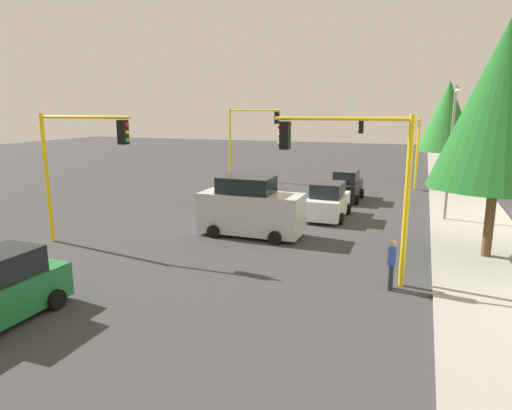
% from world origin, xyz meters
% --- Properties ---
extents(ground_plane, '(120.00, 120.00, 0.00)m').
position_xyz_m(ground_plane, '(0.00, 0.00, 0.00)').
color(ground_plane, '#353538').
extents(sidewalk_kerb, '(80.00, 4.00, 0.15)m').
position_xyz_m(sidewalk_kerb, '(-5.00, 10.50, 0.07)').
color(sidewalk_kerb, gray).
rests_on(sidewalk_kerb, ground).
extents(lane_arrow_near, '(2.40, 1.10, 1.10)m').
position_xyz_m(lane_arrow_near, '(11.51, -3.00, 0.01)').
color(lane_arrow_near, silver).
rests_on(lane_arrow_near, ground).
extents(traffic_signal_near_right, '(0.36, 4.59, 5.66)m').
position_xyz_m(traffic_signal_near_right, '(6.00, -5.69, 4.00)').
color(traffic_signal_near_right, yellow).
rests_on(traffic_signal_near_right, ground).
extents(traffic_signal_far_right, '(0.36, 4.59, 5.89)m').
position_xyz_m(traffic_signal_far_right, '(-14.00, -5.73, 4.16)').
color(traffic_signal_far_right, yellow).
rests_on(traffic_signal_far_right, ground).
extents(traffic_signal_near_left, '(0.36, 4.59, 5.66)m').
position_xyz_m(traffic_signal_near_left, '(6.00, 5.69, 4.01)').
color(traffic_signal_near_left, yellow).
rests_on(traffic_signal_near_left, ground).
extents(traffic_signal_far_left, '(0.36, 4.59, 5.24)m').
position_xyz_m(traffic_signal_far_left, '(-14.00, 5.63, 3.73)').
color(traffic_signal_far_left, yellow).
rests_on(traffic_signal_far_left, ground).
extents(street_lamp_curbside, '(2.15, 0.28, 7.00)m').
position_xyz_m(street_lamp_curbside, '(-3.61, 9.20, 4.35)').
color(street_lamp_curbside, slate).
rests_on(street_lamp_curbside, ground).
extents(tree_roadside_near, '(4.94, 4.94, 9.07)m').
position_xyz_m(tree_roadside_near, '(2.00, 10.50, 5.97)').
color(tree_roadside_near, brown).
rests_on(tree_roadside_near, ground).
extents(tree_roadside_far, '(4.40, 4.40, 8.05)m').
position_xyz_m(tree_roadside_far, '(-18.00, 9.50, 5.29)').
color(tree_roadside_far, brown).
rests_on(tree_roadside_far, ground).
extents(delivery_van_silver, '(2.22, 4.80, 2.77)m').
position_xyz_m(delivery_van_silver, '(2.00, 0.53, 1.28)').
color(delivery_van_silver, '#B2B5BA').
rests_on(delivery_van_silver, ground).
extents(car_white, '(3.96, 2.11, 1.98)m').
position_xyz_m(car_white, '(-2.71, 3.23, 0.90)').
color(car_white, white).
rests_on(car_white, ground).
extents(car_red, '(3.62, 1.98, 1.98)m').
position_xyz_m(car_red, '(-3.27, -2.45, 0.89)').
color(car_red, red).
rests_on(car_red, ground).
extents(car_black, '(3.81, 1.95, 1.98)m').
position_xyz_m(car_black, '(-7.96, 3.37, 0.90)').
color(car_black, black).
rests_on(car_black, ground).
extents(pedestrian_crossing, '(0.40, 0.24, 1.70)m').
position_xyz_m(pedestrian_crossing, '(6.46, 7.18, 0.91)').
color(pedestrian_crossing, '#262638').
rests_on(pedestrian_crossing, ground).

